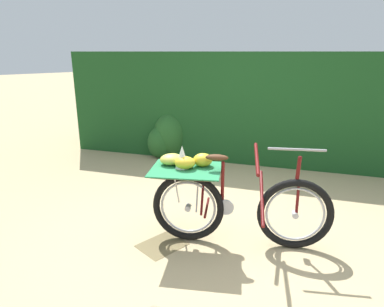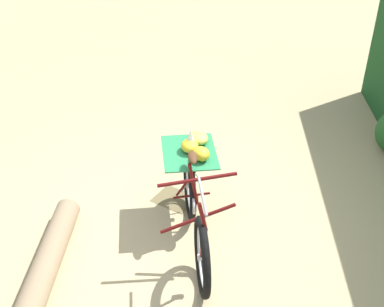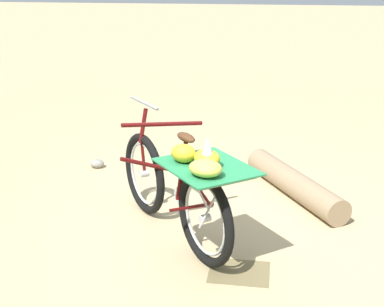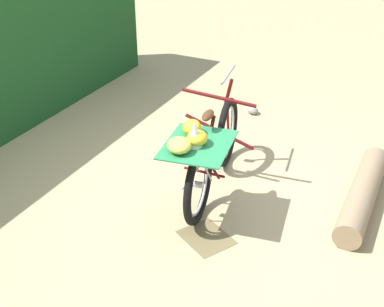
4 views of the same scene
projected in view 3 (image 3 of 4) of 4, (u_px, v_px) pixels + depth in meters
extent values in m
plane|color=tan|center=(182.00, 246.00, 4.37)|extent=(60.00, 60.00, 0.00)
torus|color=black|center=(144.00, 174.00, 4.87)|extent=(0.51, 0.61, 0.73)
torus|color=#B7B7BC|center=(144.00, 174.00, 4.87)|extent=(0.37, 0.46, 0.57)
cylinder|color=#B7B7BC|center=(144.00, 174.00, 4.87)|extent=(0.10, 0.10, 0.06)
torus|color=black|center=(205.00, 218.00, 4.00)|extent=(0.51, 0.61, 0.73)
torus|color=#B7B7BC|center=(205.00, 218.00, 4.00)|extent=(0.37, 0.46, 0.57)
cylinder|color=#B7B7BC|center=(205.00, 218.00, 4.00)|extent=(0.10, 0.10, 0.06)
cylinder|color=#590F0F|center=(160.00, 167.00, 4.55)|extent=(0.57, 0.46, 0.30)
cylinder|color=#590F0F|center=(163.00, 124.00, 4.36)|extent=(0.58, 0.47, 0.11)
cylinder|color=#590F0F|center=(182.00, 169.00, 4.20)|extent=(0.11, 0.10, 0.49)
cylinder|color=#590F0F|center=(192.00, 207.00, 4.16)|extent=(0.31, 0.26, 0.05)
cylinder|color=#590F0F|center=(195.00, 183.00, 4.05)|extent=(0.27, 0.22, 0.47)
cylinder|color=#590F0F|center=(143.00, 158.00, 4.83)|extent=(0.05, 0.05, 0.30)
cylinder|color=#590F0F|center=(143.00, 126.00, 4.72)|extent=(0.10, 0.09, 0.30)
cylinder|color=gray|center=(144.00, 103.00, 4.62)|extent=(0.34, 0.42, 0.02)
ellipsoid|color=#4C2D19|center=(186.00, 137.00, 4.06)|extent=(0.21, 0.23, 0.06)
cylinder|color=#B7B7BC|center=(180.00, 197.00, 4.31)|extent=(0.12, 0.14, 0.16)
cylinder|color=#B7B7BC|center=(198.00, 190.00, 4.02)|extent=(0.17, 0.14, 0.39)
cylinder|color=#B7B7BC|center=(213.00, 200.00, 3.85)|extent=(0.20, 0.16, 0.39)
cube|color=brown|center=(207.00, 169.00, 3.86)|extent=(0.72, 0.74, 0.02)
cube|color=#287F4C|center=(207.00, 167.00, 3.86)|extent=(0.85, 0.87, 0.01)
ellipsoid|color=gold|center=(183.00, 153.00, 3.91)|extent=(0.25, 0.25, 0.13)
ellipsoid|color=#CCC64C|center=(205.00, 168.00, 3.65)|extent=(0.30, 0.29, 0.11)
ellipsoid|color=gold|center=(207.00, 158.00, 3.82)|extent=(0.27, 0.27, 0.12)
sphere|color=gold|center=(200.00, 160.00, 3.84)|extent=(0.08, 0.08, 0.08)
cone|color=white|center=(207.00, 153.00, 3.77)|extent=(0.20, 0.20, 0.23)
cylinder|color=#937A5B|center=(294.00, 183.00, 5.29)|extent=(0.96, 1.41, 0.25)
ellipsoid|color=gray|center=(97.00, 163.00, 6.06)|extent=(0.15, 0.13, 0.10)
cube|color=olive|center=(239.00, 272.00, 3.99)|extent=(0.44, 0.36, 0.01)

